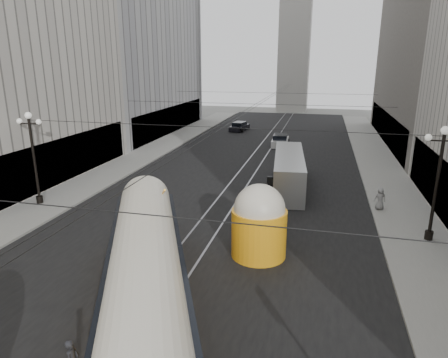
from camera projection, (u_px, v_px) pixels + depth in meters
The scene contains 15 objects.
road at pixel (252, 166), 38.81m from camera, with size 20.00×85.00×0.02m, color black.
sidewalk_left at pixel (152, 151), 44.81m from camera, with size 4.00×72.00×0.15m, color gray.
sidewalk_right at pixel (378, 164), 39.29m from camera, with size 4.00×72.00×0.15m, color gray.
rail_left at pixel (244, 165), 38.99m from camera, with size 0.12×85.00×0.04m, color gray.
rail_right at pixel (259, 166), 38.64m from camera, with size 0.12×85.00×0.04m, color gray.
building_left_far at pixel (128, 26), 53.81m from camera, with size 12.60×28.60×28.60m.
distant_tower at pixel (295, 34), 78.84m from camera, with size 6.00×6.00×31.36m.
lamppost_left_mid at pixel (33, 153), 27.15m from camera, with size 1.86×0.44×6.37m.
lamppost_right_mid at pixel (438, 178), 21.36m from camera, with size 1.86×0.44×6.37m.
catenary at pixel (252, 106), 36.19m from camera, with size 25.00×72.00×0.23m.
streetcar at pixel (146, 283), 14.63m from camera, with size 9.03×16.53×3.92m.
city_bus at pixel (289, 170), 31.76m from camera, with size 3.22×10.78×2.69m.
sedan_white_far at pixel (280, 141), 47.83m from camera, with size 1.97×4.50×1.40m.
sedan_dark_far at pixel (239, 127), 58.44m from camera, with size 2.43×4.36×1.30m.
pedestrian_sidewalk_right at pixel (380, 199), 26.70m from camera, with size 0.75×0.46×1.53m, color gray.
Camera 1 is at (6.38, -4.66, 9.70)m, focal length 32.00 mm.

